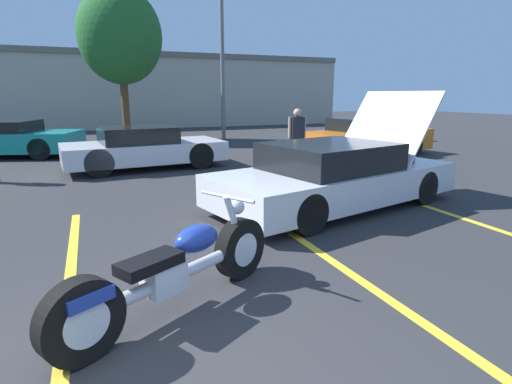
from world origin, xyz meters
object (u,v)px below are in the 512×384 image
object	(u,v)px
parked_car_mid_right_row	(143,148)
parked_car_right_row	(368,138)
light_pole	(224,40)
motorcycle	(175,271)
tree_background	(120,36)
parked_car_mid_left_row	(8,139)
show_car_hood_open	(337,175)
spectator_by_show_car	(297,134)

from	to	relation	value
parked_car_mid_right_row	parked_car_right_row	xyz separation A→B (m)	(7.00, -0.55, 0.05)
light_pole	motorcycle	bearing A→B (deg)	-109.76
tree_background	motorcycle	world-z (taller)	tree_background
light_pole	parked_car_mid_right_row	world-z (taller)	light_pole
light_pole	tree_background	distance (m)	4.28
tree_background	parked_car_mid_left_row	bearing A→B (deg)	-139.96
parked_car_mid_left_row	show_car_hood_open	bearing A→B (deg)	-37.24
motorcycle	parked_car_right_row	bearing A→B (deg)	13.53
motorcycle	spectator_by_show_car	distance (m)	7.61
light_pole	parked_car_right_row	xyz separation A→B (m)	(2.60, -6.88, -3.69)
tree_background	parked_car_mid_left_row	distance (m)	6.36
motorcycle	parked_car_right_row	world-z (taller)	parked_car_right_row
motorcycle	parked_car_right_row	size ratio (longest dim) A/B	0.46
motorcycle	show_car_hood_open	world-z (taller)	show_car_hood_open
tree_background	show_car_hood_open	world-z (taller)	tree_background
parked_car_mid_right_row	parked_car_right_row	world-z (taller)	parked_car_right_row
light_pole	show_car_hood_open	size ratio (longest dim) A/B	1.60
parked_car_right_row	show_car_hood_open	bearing A→B (deg)	-144.00
parked_car_right_row	motorcycle	bearing A→B (deg)	-148.41
parked_car_mid_left_row	motorcycle	bearing A→B (deg)	-57.66
parked_car_mid_right_row	spectator_by_show_car	xyz separation A→B (m)	(3.81, -1.67, 0.39)
motorcycle	parked_car_mid_left_row	xyz separation A→B (m)	(-3.09, 11.57, 0.17)
show_car_hood_open	parked_car_right_row	world-z (taller)	show_car_hood_open
motorcycle	parked_car_mid_right_row	size ratio (longest dim) A/B	0.51
spectator_by_show_car	motorcycle	bearing A→B (deg)	-126.23
motorcycle	parked_car_mid_right_row	distance (m)	7.82
parked_car_mid_right_row	light_pole	bearing A→B (deg)	49.61
light_pole	motorcycle	size ratio (longest dim) A/B	3.50
parked_car_mid_right_row	tree_background	bearing A→B (deg)	82.92
show_car_hood_open	spectator_by_show_car	distance (m)	3.83
light_pole	show_car_hood_open	xyz separation A→B (m)	(-1.72, -11.63, -3.72)
tree_background	show_car_hood_open	size ratio (longest dim) A/B	1.28
parked_car_mid_right_row	parked_car_mid_left_row	world-z (taller)	parked_car_mid_left_row
light_pole	tree_background	bearing A→B (deg)	169.73
motorcycle	show_car_hood_open	xyz separation A→B (m)	(3.36, 2.49, 0.17)
show_car_hood_open	parked_car_mid_left_row	bearing A→B (deg)	112.11
light_pole	tree_background	xyz separation A→B (m)	(-4.22, 0.76, 0.01)
parked_car_mid_left_row	spectator_by_show_car	distance (m)	9.34
parked_car_mid_right_row	spectator_by_show_car	distance (m)	4.18
motorcycle	parked_car_mid_left_row	distance (m)	11.98
parked_car_mid_right_row	show_car_hood_open	bearing A→B (deg)	-68.74
spectator_by_show_car	light_pole	bearing A→B (deg)	85.81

